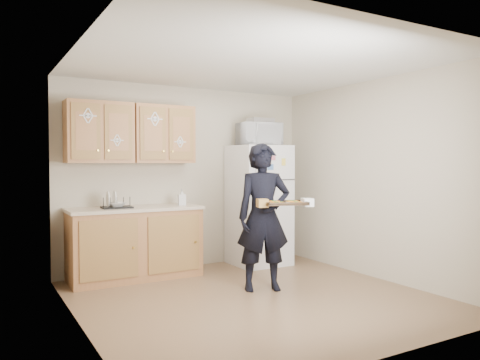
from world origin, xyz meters
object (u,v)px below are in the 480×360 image
object	(u,v)px
person	(263,217)
baking_tray	(285,204)
dish_rack	(117,202)
refrigerator	(259,205)
microwave	(259,134)

from	to	relation	value
person	baking_tray	xyz separation A→B (m)	(0.10, -0.28, 0.17)
person	dish_rack	distance (m)	1.82
person	refrigerator	bearing A→B (deg)	78.99
person	microwave	world-z (taller)	microwave
refrigerator	baking_tray	size ratio (longest dim) A/B	3.76
microwave	baking_tray	bearing A→B (deg)	-105.65
microwave	dish_rack	bearing A→B (deg)	-175.99
baking_tray	dish_rack	xyz separation A→B (m)	(-1.44, 1.49, -0.03)
person	microwave	bearing A→B (deg)	79.00
microwave	dish_rack	world-z (taller)	microwave
person	baking_tray	world-z (taller)	person
baking_tray	microwave	distance (m)	1.76
baking_tray	dish_rack	world-z (taller)	dish_rack
baking_tray	dish_rack	distance (m)	2.08
refrigerator	baking_tray	distance (m)	1.60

